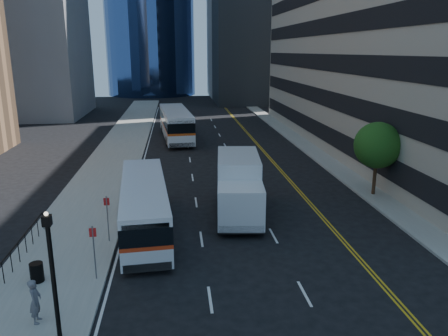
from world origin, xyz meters
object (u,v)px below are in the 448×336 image
object	(u,v)px
box_truck	(239,185)
pedestrian	(35,301)
trash_can	(37,272)
lamp_post	(52,270)
bus_front	(144,205)
street_tree	(378,145)
bus_rear	(176,123)

from	to	relation	value
box_truck	pedestrian	distance (m)	13.91
trash_can	lamp_post	bearing A→B (deg)	-64.61
bus_front	trash_can	bearing A→B (deg)	-132.91
bus_front	street_tree	bearing A→B (deg)	11.24
bus_front	bus_rear	size ratio (longest dim) A/B	0.84
bus_rear	pedestrian	size ratio (longest dim) A/B	7.66
lamp_post	box_truck	size ratio (longest dim) A/B	0.59
box_truck	trash_can	world-z (taller)	box_truck
box_truck	trash_can	size ratio (longest dim) A/B	8.93
street_tree	box_truck	size ratio (longest dim) A/B	0.66
lamp_post	street_tree	bearing A→B (deg)	37.87
street_tree	box_truck	distance (m)	10.42
street_tree	lamp_post	world-z (taller)	street_tree
bus_front	pedestrian	xyz separation A→B (m)	(-3.43, -8.56, -0.54)
box_truck	pedestrian	size ratio (longest dim) A/B	4.47
street_tree	lamp_post	xyz separation A→B (m)	(-18.00, -14.00, -0.92)
street_tree	trash_can	distance (m)	22.48
lamp_post	box_truck	bearing A→B (deg)	55.01
lamp_post	bus_front	world-z (taller)	lamp_post
bus_rear	lamp_post	bearing A→B (deg)	-101.81
pedestrian	bus_rear	bearing A→B (deg)	-11.57
bus_front	box_truck	size ratio (longest dim) A/B	1.45
street_tree	bus_rear	xyz separation A→B (m)	(-13.74, 22.27, -1.81)
pedestrian	trash_can	bearing A→B (deg)	13.07
bus_rear	trash_can	world-z (taller)	bus_rear
street_tree	box_truck	world-z (taller)	street_tree
lamp_post	bus_rear	xyz separation A→B (m)	(4.26, 36.27, -0.89)
bus_front	pedestrian	bearing A→B (deg)	-116.58
bus_front	trash_can	world-z (taller)	bus_front
street_tree	pedestrian	size ratio (longest dim) A/B	2.96
lamp_post	bus_front	xyz separation A→B (m)	(2.40, 9.53, -1.18)
bus_front	lamp_post	bearing A→B (deg)	-108.87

